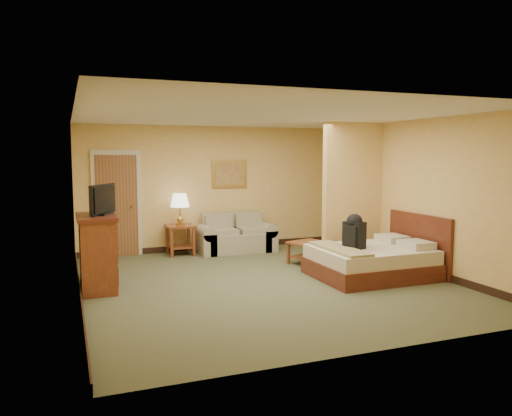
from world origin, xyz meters
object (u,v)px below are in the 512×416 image
coffee_table (310,248)px  dresser (97,252)px  bed (374,260)px  loveseat (236,239)px

coffee_table → dresser: (-3.73, -0.41, 0.27)m
dresser → bed: bearing=-10.5°
dresser → coffee_table: bearing=6.2°
loveseat → coffee_table: (0.87, -1.67, 0.04)m
loveseat → dresser: 3.55m
coffee_table → dresser: size_ratio=0.72×
loveseat → bed: (1.44, -2.87, 0.01)m
coffee_table → bed: 1.34m
bed → loveseat: bearing=116.6°
loveseat → bed: bed is taller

